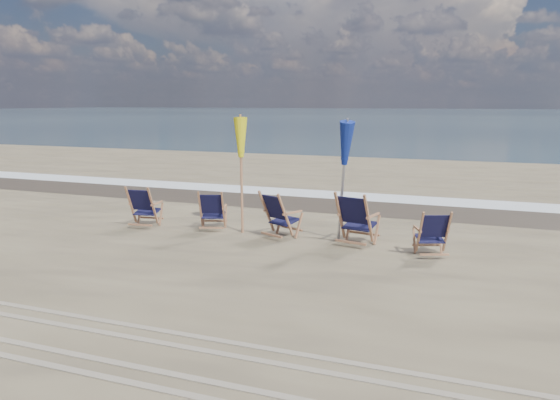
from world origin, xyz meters
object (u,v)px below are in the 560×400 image
(beach_chair_3, at_px, (368,221))
(beach_chair_4, at_px, (447,234))
(beach_chair_2, at_px, (285,217))
(beach_chair_1, at_px, (223,211))
(umbrella_yellow, at_px, (241,144))
(umbrella_blue, at_px, (343,147))
(beach_chair_0, at_px, (153,207))

(beach_chair_3, distance_m, beach_chair_4, 1.47)
(beach_chair_2, distance_m, beach_chair_3, 1.69)
(beach_chair_1, relative_size, beach_chair_3, 0.83)
(beach_chair_4, height_order, umbrella_yellow, umbrella_yellow)
(beach_chair_2, height_order, beach_chair_4, beach_chair_2)
(beach_chair_3, height_order, umbrella_blue, umbrella_blue)
(beach_chair_3, xyz_separation_m, umbrella_yellow, (-2.87, 0.45, 1.37))
(beach_chair_4, distance_m, umbrella_blue, 2.56)
(beach_chair_3, height_order, umbrella_yellow, umbrella_yellow)
(beach_chair_3, distance_m, umbrella_blue, 1.52)
(beach_chair_4, bearing_deg, beach_chair_2, -23.17)
(beach_chair_2, height_order, umbrella_blue, umbrella_blue)
(beach_chair_2, xyz_separation_m, umbrella_blue, (1.08, 0.32, 1.41))
(beach_chair_4, bearing_deg, umbrella_blue, -32.83)
(beach_chair_0, relative_size, beach_chair_4, 1.08)
(beach_chair_1, xyz_separation_m, beach_chair_4, (4.72, -0.44, -0.01))
(beach_chair_1, xyz_separation_m, umbrella_blue, (2.66, -0.03, 1.46))
(beach_chair_4, height_order, umbrella_blue, umbrella_blue)
(beach_chair_1, distance_m, umbrella_blue, 3.03)
(beach_chair_0, distance_m, beach_chair_3, 4.82)
(beach_chair_4, relative_size, umbrella_blue, 0.36)
(beach_chair_3, xyz_separation_m, beach_chair_4, (1.46, -0.12, -0.10))
(beach_chair_0, distance_m, beach_chair_4, 6.28)
(beach_chair_4, bearing_deg, beach_chair_0, -22.31)
(beach_chair_2, height_order, beach_chair_3, beach_chair_3)
(umbrella_yellow, xyz_separation_m, umbrella_blue, (2.27, -0.15, -0.00))
(beach_chair_2, distance_m, umbrella_blue, 1.81)
(beach_chair_0, distance_m, umbrella_yellow, 2.47)
(beach_chair_2, distance_m, umbrella_yellow, 1.90)
(beach_chair_4, bearing_deg, umbrella_yellow, -28.94)
(umbrella_blue, bearing_deg, beach_chair_2, -163.45)
(beach_chair_0, xyz_separation_m, beach_chair_1, (1.56, 0.36, -0.03))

